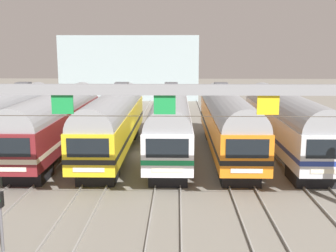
# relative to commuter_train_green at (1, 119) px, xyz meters

# --- Properties ---
(ground_plane) EXTENTS (160.00, 160.00, 0.00)m
(ground_plane) POSITION_rel_commuter_train_green_xyz_m (10.60, 0.00, -2.69)
(ground_plane) COLOR gray
(track_bed) EXTENTS (22.70, 70.00, 0.15)m
(track_bed) POSITION_rel_commuter_train_green_xyz_m (10.60, 17.00, -2.61)
(track_bed) COLOR gray
(track_bed) RESTS_ON ground
(commuter_train_green) EXTENTS (2.88, 18.06, 5.05)m
(commuter_train_green) POSITION_rel_commuter_train_green_xyz_m (0.00, 0.00, 0.00)
(commuter_train_green) COLOR #236B42
(commuter_train_green) RESTS_ON ground
(commuter_train_maroon) EXTENTS (2.88, 18.06, 4.77)m
(commuter_train_maroon) POSITION_rel_commuter_train_green_xyz_m (4.24, -0.00, -0.00)
(commuter_train_maroon) COLOR maroon
(commuter_train_maroon) RESTS_ON ground
(commuter_train_yellow) EXTENTS (2.88, 18.06, 5.05)m
(commuter_train_yellow) POSITION_rel_commuter_train_green_xyz_m (8.48, 0.00, 0.00)
(commuter_train_yellow) COLOR gold
(commuter_train_yellow) RESTS_ON ground
(commuter_train_white) EXTENTS (2.88, 18.06, 5.05)m
(commuter_train_white) POSITION_rel_commuter_train_green_xyz_m (12.72, 0.00, 0.00)
(commuter_train_white) COLOR white
(commuter_train_white) RESTS_ON ground
(commuter_train_orange) EXTENTS (2.88, 18.06, 5.05)m
(commuter_train_orange) POSITION_rel_commuter_train_green_xyz_m (16.96, 0.00, 0.00)
(commuter_train_orange) COLOR orange
(commuter_train_orange) RESTS_ON ground
(commuter_train_silver) EXTENTS (2.88, 18.06, 4.77)m
(commuter_train_silver) POSITION_rel_commuter_train_green_xyz_m (21.19, -0.00, -0.00)
(commuter_train_silver) COLOR silver
(commuter_train_silver) RESTS_ON ground
(catenary_gantry) EXTENTS (26.43, 0.44, 6.97)m
(catenary_gantry) POSITION_rel_commuter_train_green_xyz_m (10.60, -13.50, 2.68)
(catenary_gantry) COLOR gray
(catenary_gantry) RESTS_ON ground
(yard_signal_mast) EXTENTS (0.28, 0.35, 2.51)m
(yard_signal_mast) POSITION_rel_commuter_train_green_xyz_m (6.36, -15.36, -0.92)
(yard_signal_mast) COLOR #59595E
(yard_signal_mast) RESTS_ON ground
(maintenance_building) EXTENTS (21.25, 10.00, 9.82)m
(maintenance_building) POSITION_rel_commuter_train_green_xyz_m (5.82, 37.49, 2.22)
(maintenance_building) COLOR #9EB2B7
(maintenance_building) RESTS_ON ground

